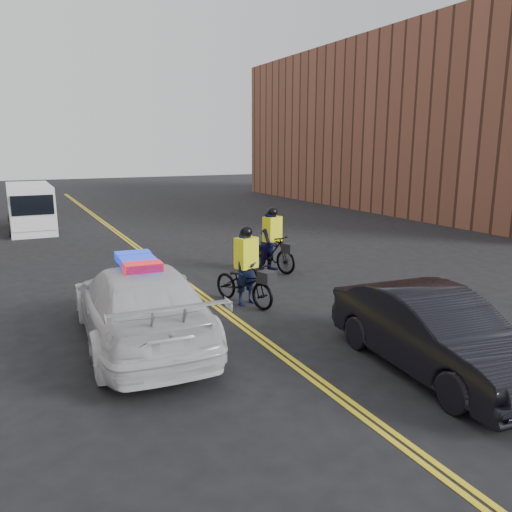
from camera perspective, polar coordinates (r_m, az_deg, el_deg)
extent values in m
plane|color=black|center=(11.16, 0.40, -9.35)|extent=(120.00, 120.00, 0.00)
cube|color=yellow|center=(18.32, -11.26, -0.86)|extent=(0.10, 60.00, 0.01)
cube|color=yellow|center=(18.36, -10.78, -0.81)|extent=(0.10, 60.00, 0.01)
cube|color=brown|center=(38.17, 18.39, 13.86)|extent=(12.00, 30.00, 11.00)
imported|color=silver|center=(10.95, -13.12, -5.36)|extent=(2.73, 6.03, 1.71)
cube|color=#0C26CC|center=(10.71, -13.37, -0.59)|extent=(0.80, 1.61, 0.16)
imported|color=black|center=(9.90, 19.69, -8.21)|extent=(2.05, 4.83, 1.55)
cube|color=white|center=(27.54, -24.39, 5.08)|extent=(1.99, 5.37, 2.28)
cube|color=white|center=(25.25, -24.10, 4.07)|extent=(1.94, 0.80, 1.19)
cube|color=black|center=(24.79, -24.17, 5.32)|extent=(1.79, 0.10, 0.89)
cylinder|color=black|center=(26.05, -26.14, 2.78)|extent=(0.25, 0.70, 0.70)
cylinder|color=black|center=(26.12, -22.01, 3.17)|extent=(0.25, 0.70, 0.70)
cylinder|color=black|center=(29.20, -26.24, 3.68)|extent=(0.25, 0.70, 0.70)
cylinder|color=black|center=(29.26, -22.55, 4.03)|extent=(0.25, 0.70, 0.70)
imported|color=black|center=(13.33, -1.11, -3.13)|extent=(1.38, 2.28, 1.13)
imported|color=black|center=(13.22, -1.11, -1.44)|extent=(0.82, 0.66, 1.94)
cube|color=#FFFC16|center=(13.13, -1.12, 0.37)|extent=(0.64, 0.53, 0.82)
sphere|color=black|center=(13.02, -1.13, 2.76)|extent=(0.33, 0.33, 0.33)
cube|color=black|center=(12.72, 1.23, -2.42)|extent=(0.46, 0.49, 0.30)
imported|color=black|center=(16.82, 1.86, 0.43)|extent=(1.22, 2.24, 1.29)
imported|color=black|center=(16.75, 1.87, 1.61)|extent=(1.15, 1.01, 2.00)
cube|color=#FFFC16|center=(16.67, 1.88, 3.09)|extent=(0.66, 0.54, 0.84)
sphere|color=black|center=(16.59, 1.89, 5.03)|extent=(0.34, 0.34, 0.34)
cube|color=black|center=(16.25, 3.82, 0.91)|extent=(0.47, 0.50, 0.31)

